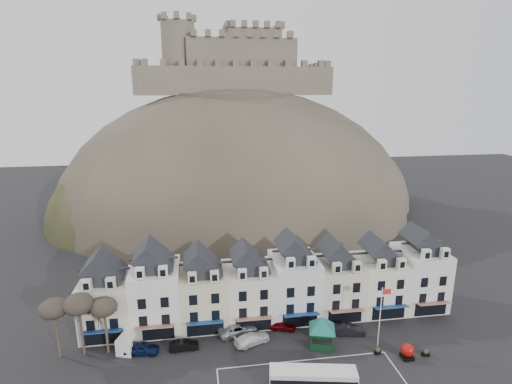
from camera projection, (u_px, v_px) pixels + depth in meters
coach_bay_markings at (311, 381)px, 47.47m from camera, size 22.00×7.50×0.01m
townhouse_terrace at (273, 284)px, 59.94m from camera, size 54.40×9.35×11.80m
castle_hill at (241, 212)px, 112.10m from camera, size 100.00×76.00×68.00m
castle at (234, 64)px, 108.53m from camera, size 50.20×22.20×22.00m
tree_left_far at (54, 309)px, 50.08m from camera, size 3.61×3.61×8.24m
tree_left_mid at (78, 305)px, 50.43m from camera, size 3.78×3.78×8.64m
tree_left_near at (104, 308)px, 51.03m from camera, size 3.43×3.43×7.84m
bus at (313, 379)px, 45.59m from camera, size 10.19×4.11×2.80m
bus_shelter at (322, 323)px, 53.14m from camera, size 6.62×6.62×4.36m
red_buoy at (407, 351)px, 51.18m from camera, size 1.67×1.67×2.07m
flagpole at (381, 313)px, 52.66m from camera, size 1.27×0.13×8.73m
white_van at (132, 339)px, 53.63m from camera, size 3.57×5.31×2.23m
planter_west at (378, 351)px, 52.23m from camera, size 0.99×0.68×0.90m
planter_east at (426, 353)px, 51.83m from camera, size 1.02×0.67×0.96m
car_navy at (141, 348)px, 52.18m from camera, size 4.74×2.40×1.55m
car_black at (184, 345)px, 53.00m from camera, size 3.97×1.52×1.29m
car_silver at (238, 329)px, 56.44m from camera, size 6.04×3.99×1.57m
car_white at (252, 338)px, 54.31m from camera, size 5.48×3.80×1.47m
car_maroon at (282, 325)px, 57.41m from camera, size 4.19×2.68×1.33m
car_charcoal at (350, 330)px, 56.34m from camera, size 4.57×2.24×1.44m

